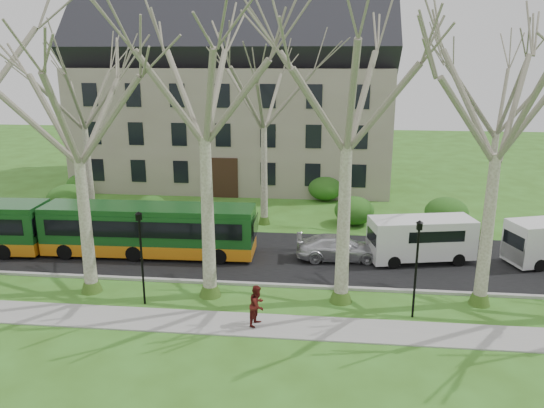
{
  "coord_description": "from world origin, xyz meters",
  "views": [
    {
      "loc": [
        2.16,
        -22.37,
        10.95
      ],
      "look_at": [
        -0.57,
        3.0,
        3.79
      ],
      "focal_mm": 35.0,
      "sensor_mm": 36.0,
      "label": 1
    }
  ],
  "objects_px": {
    "bus_follow": "(149,230)",
    "van_a": "(421,240)",
    "pedestrian_b": "(257,305)",
    "sedan": "(339,248)"
  },
  "relations": [
    {
      "from": "pedestrian_b",
      "to": "sedan",
      "type": "bearing_deg",
      "value": -4.09
    },
    {
      "from": "sedan",
      "to": "van_a",
      "type": "xyz_separation_m",
      "value": [
        4.44,
        0.23,
        0.54
      ]
    },
    {
      "from": "pedestrian_b",
      "to": "van_a",
      "type": "bearing_deg",
      "value": -24.62
    },
    {
      "from": "bus_follow",
      "to": "sedan",
      "type": "bearing_deg",
      "value": 0.63
    },
    {
      "from": "sedan",
      "to": "van_a",
      "type": "height_order",
      "value": "van_a"
    },
    {
      "from": "bus_follow",
      "to": "pedestrian_b",
      "type": "height_order",
      "value": "bus_follow"
    },
    {
      "from": "van_a",
      "to": "pedestrian_b",
      "type": "bearing_deg",
      "value": -146.5
    },
    {
      "from": "bus_follow",
      "to": "van_a",
      "type": "distance_m",
      "value": 15.04
    },
    {
      "from": "bus_follow",
      "to": "pedestrian_b",
      "type": "xyz_separation_m",
      "value": [
        7.11,
        -7.43,
        -0.6
      ]
    },
    {
      "from": "sedan",
      "to": "pedestrian_b",
      "type": "xyz_separation_m",
      "value": [
        -3.48,
        -7.82,
        0.2
      ]
    }
  ]
}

